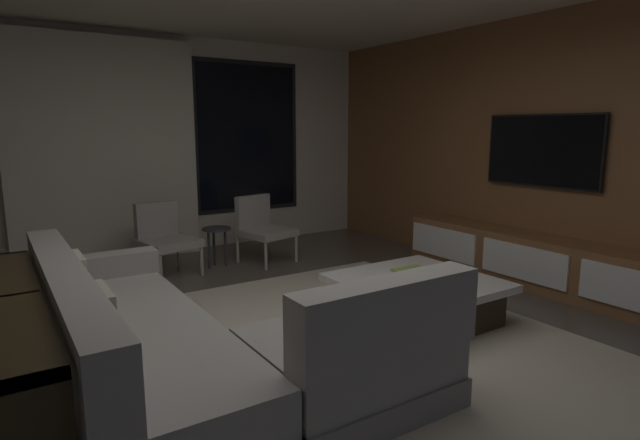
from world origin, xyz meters
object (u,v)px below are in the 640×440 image
at_px(media_console, 541,264).
at_px(console_table_behind_couch, 4,359).
at_px(coffee_table, 416,299).
at_px(accent_chair_by_curtain, 164,235).
at_px(sectional_couch, 188,349).
at_px(side_stool, 217,235).
at_px(mounted_tv, 542,151).
at_px(book_stack_on_coffee_table, 411,273).
at_px(accent_chair_near_window, 262,225).

relative_size(media_console, console_table_behind_couch, 1.48).
bearing_deg(console_table_behind_couch, media_console, -0.29).
bearing_deg(coffee_table, console_table_behind_couch, -179.83).
bearing_deg(accent_chair_by_curtain, sectional_couch, -103.71).
distance_m(side_stool, mounted_tv, 3.58).
xyz_separation_m(sectional_couch, side_stool, (1.23, 2.61, 0.08)).
bearing_deg(side_stool, sectional_couch, -115.12).
bearing_deg(book_stack_on_coffee_table, media_console, -3.31).
distance_m(coffee_table, mounted_tv, 2.17).
xyz_separation_m(side_stool, media_console, (2.37, -2.51, -0.12)).
height_order(book_stack_on_coffee_table, side_stool, side_stool).
height_order(accent_chair_by_curtain, side_stool, accent_chair_by_curtain).
distance_m(side_stool, console_table_behind_couch, 3.28).
xyz_separation_m(sectional_couch, book_stack_on_coffee_table, (1.95, 0.20, 0.11)).
bearing_deg(accent_chair_near_window, mounted_tv, -48.67).
distance_m(media_console, console_table_behind_couch, 4.51).
height_order(sectional_couch, console_table_behind_couch, sectional_couch).
distance_m(accent_chair_near_window, mounted_tv, 3.16).
relative_size(book_stack_on_coffee_table, mounted_tv, 0.24).
distance_m(coffee_table, side_stool, 2.59).
relative_size(coffee_table, accent_chair_near_window, 1.49).
xyz_separation_m(book_stack_on_coffee_table, console_table_behind_couch, (-2.87, -0.07, 0.01)).
height_order(book_stack_on_coffee_table, media_console, media_console).
relative_size(media_console, mounted_tv, 2.48).
xyz_separation_m(accent_chair_near_window, console_table_behind_couch, (-2.69, -2.45, -0.03)).
relative_size(accent_chair_by_curtain, mounted_tv, 0.62).
bearing_deg(console_table_behind_couch, book_stack_on_coffee_table, 1.44).
height_order(coffee_table, book_stack_on_coffee_table, book_stack_on_coffee_table).
relative_size(side_stool, console_table_behind_couch, 0.22).
relative_size(sectional_couch, accent_chair_by_curtain, 3.21).
height_order(accent_chair_near_window, accent_chair_by_curtain, same).
bearing_deg(accent_chair_by_curtain, media_console, -40.75).
distance_m(book_stack_on_coffee_table, media_console, 1.65).
height_order(accent_chair_near_window, console_table_behind_couch, accent_chair_near_window).
distance_m(coffee_table, book_stack_on_coffee_table, 0.22).
relative_size(sectional_couch, side_stool, 5.43).
bearing_deg(console_table_behind_couch, coffee_table, 0.17).
xyz_separation_m(accent_chair_by_curtain, mounted_tv, (3.13, -2.34, 0.92)).
relative_size(accent_chair_by_curtain, side_stool, 1.70).
bearing_deg(sectional_couch, media_console, 1.68).
bearing_deg(media_console, sectional_couch, -178.32).
distance_m(book_stack_on_coffee_table, mounted_tv, 2.06).
bearing_deg(accent_chair_near_window, media_console, -53.66).
relative_size(accent_chair_near_window, accent_chair_by_curtain, 1.00).
bearing_deg(media_console, mounted_tv, 47.58).
bearing_deg(accent_chair_by_curtain, accent_chair_near_window, -3.63).
relative_size(coffee_table, console_table_behind_couch, 0.55).
xyz_separation_m(coffee_table, accent_chair_near_window, (-0.18, 2.44, 0.25)).
bearing_deg(sectional_couch, mounted_tv, 4.59).
distance_m(coffee_table, accent_chair_near_window, 2.46).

